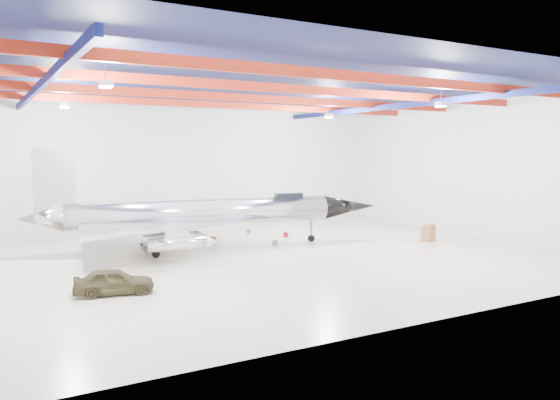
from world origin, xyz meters
TOP-DOWN VIEW (x-y plane):
  - floor at (0.00, 0.00)m, footprint 40.00×40.00m
  - wall_back at (0.00, 15.00)m, footprint 40.00×0.00m
  - wall_right at (20.00, 0.00)m, footprint 0.00×30.00m
  - ceiling at (0.00, 0.00)m, footprint 40.00×40.00m
  - ceiling_structure at (0.00, 0.00)m, footprint 39.50×29.50m
  - jet_aircraft at (-1.22, 5.13)m, footprint 25.58×16.74m
  - jeep at (-9.55, -4.51)m, footprint 3.93×2.22m
  - desk at (14.96, -0.23)m, footprint 1.48×1.15m
  - toolbox_red at (-4.47, 6.19)m, footprint 0.55×0.49m
  - engine_drum at (3.74, 3.69)m, footprint 0.46×0.46m
  - parts_bin at (0.21, 7.18)m, footprint 0.66×0.54m
  - crate_small at (-4.66, 8.30)m, footprint 0.38×0.33m
  - tool_chest at (6.44, 6.77)m, footprint 0.51×0.51m
  - spares_box at (4.75, 10.09)m, footprint 0.43×0.43m

SIDE VIEW (x-z plane):
  - floor at x=0.00m, z-range 0.00..0.00m
  - crate_small at x=-4.66m, z-range 0.00..0.23m
  - toolbox_red at x=-4.47m, z-range 0.00..0.32m
  - spares_box at x=4.75m, z-range 0.00..0.32m
  - tool_chest at x=6.44m, z-range 0.00..0.38m
  - engine_drum at x=3.74m, z-range 0.00..0.38m
  - parts_bin at x=0.21m, z-range 0.00..0.45m
  - desk at x=14.96m, z-range 0.00..1.22m
  - jeep at x=-9.55m, z-range 0.00..1.26m
  - jet_aircraft at x=-1.22m, z-range -1.20..5.79m
  - wall_back at x=0.00m, z-range -14.50..25.50m
  - wall_right at x=20.00m, z-range -9.50..20.50m
  - ceiling_structure at x=0.00m, z-range 9.79..10.86m
  - ceiling at x=0.00m, z-range 11.00..11.00m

